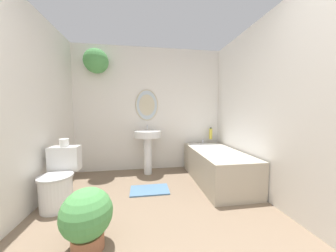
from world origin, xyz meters
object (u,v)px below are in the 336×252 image
object	(u,v)px
toilet	(59,181)
pedestal_sink	(148,142)
bathtub	(216,165)
toilet_paper_roll	(64,143)
shampoo_bottle	(211,134)
potted_plant	(87,217)

from	to	relation	value
toilet	pedestal_sink	world-z (taller)	pedestal_sink
toilet	bathtub	size ratio (longest dim) A/B	0.47
toilet	toilet_paper_roll	size ratio (longest dim) A/B	6.34
bathtub	toilet_paper_roll	xyz separation A→B (m)	(-2.22, -0.21, 0.48)
toilet_paper_roll	bathtub	bearing A→B (deg)	5.50
shampoo_bottle	toilet	bearing A→B (deg)	-155.86
toilet	bathtub	bearing A→B (deg)	10.18
potted_plant	toilet_paper_roll	xyz separation A→B (m)	(-0.56, 0.95, 0.46)
toilet	bathtub	distance (m)	2.26
pedestal_sink	shampoo_bottle	distance (m)	1.31
pedestal_sink	potted_plant	distance (m)	1.80
bathtub	shampoo_bottle	world-z (taller)	shampoo_bottle
bathtub	shampoo_bottle	size ratio (longest dim) A/B	6.22
potted_plant	bathtub	bearing A→B (deg)	35.03
pedestal_sink	toilet_paper_roll	world-z (taller)	pedestal_sink
toilet	shampoo_bottle	xyz separation A→B (m)	(2.40, 1.08, 0.40)
toilet	potted_plant	size ratio (longest dim) A/B	1.34
toilet	potted_plant	bearing A→B (deg)	-54.15
shampoo_bottle	bathtub	bearing A→B (deg)	-105.03
potted_plant	toilet_paper_roll	distance (m)	1.20
pedestal_sink	toilet_paper_roll	size ratio (longest dim) A/B	8.21
pedestal_sink	shampoo_bottle	size ratio (longest dim) A/B	3.79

